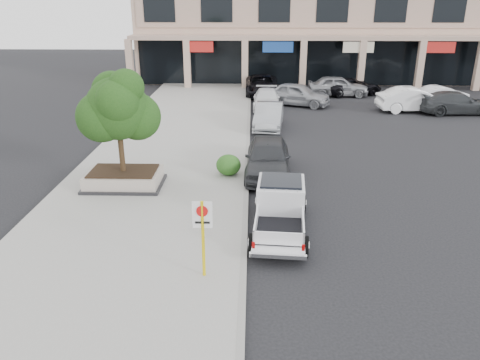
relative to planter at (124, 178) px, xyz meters
The scene contains 19 objects.
ground 7.77m from the planter, 30.65° to the right, with size 120.00×120.00×0.00m, color black.
sidewalk 2.39m from the planter, 60.26° to the left, with size 8.00×52.00×0.15m, color gray.
curb 5.53m from the planter, 21.79° to the left, with size 0.20×52.00×0.15m, color gray.
strip_mall 33.65m from the planter, 63.93° to the left, with size 40.55×12.43×9.50m.
planter is the anchor object (origin of this frame).
planter_tree 2.95m from the planter, 48.97° to the left, with size 2.90×2.55×4.00m.
no_parking_sign 7.91m from the planter, 59.11° to the right, with size 0.55×0.09×2.30m.
hedge 4.53m from the planter, 17.67° to the left, with size 1.10×0.99×0.94m, color #164D19.
pickup_truck 7.31m from the planter, 30.09° to the right, with size 1.83×4.95×1.56m, color white, non-canonical shape.
curb_car_a 6.33m from the planter, 16.68° to the left, with size 1.97×4.91×1.67m, color #2B2C30.
curb_car_b 11.87m from the planter, 57.60° to the left, with size 1.60×4.60×1.52m, color #9EA1A6.
curb_car_c 16.74m from the planter, 67.64° to the left, with size 1.88×4.63×1.34m, color silver.
curb_car_d 21.50m from the planter, 73.45° to the left, with size 2.65×5.76×1.60m, color black.
lot_car_a 18.70m from the planter, 62.37° to the left, with size 1.97×4.90×1.67m, color #9B9DA3.
lot_car_b 22.29m from the planter, 41.47° to the left, with size 1.78×5.10×1.68m, color white.
lot_car_c 24.03m from the planter, 36.24° to the left, with size 2.12×5.21×1.51m, color #2F3234.
lot_car_d 24.79m from the planter, 56.85° to the left, with size 2.25×4.89×1.36m, color black.
lot_car_e 23.58m from the planter, 58.64° to the left, with size 1.96×4.88×1.66m, color #919398.
lot_car_f 26.23m from the planter, 41.69° to the left, with size 1.42×4.07×1.34m, color white.
Camera 1 is at (-1.33, -14.15, 7.54)m, focal length 35.00 mm.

